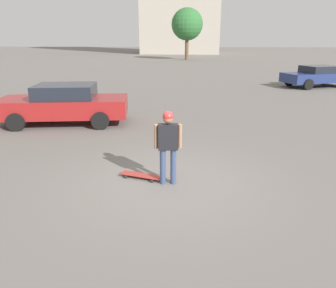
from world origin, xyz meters
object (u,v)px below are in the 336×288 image
object	(u,v)px
person	(168,140)
car_parked_near	(64,104)
skateboard	(141,175)
car_parked_far	(317,76)

from	to	relation	value
person	car_parked_near	bearing A→B (deg)	123.78
skateboard	car_parked_near	bearing A→B (deg)	-36.41
person	car_parked_far	size ratio (longest dim) A/B	0.34
person	skateboard	xyz separation A→B (m)	(-0.64, 0.22, -0.92)
skateboard	car_parked_far	xyz separation A→B (m)	(8.86, 15.46, 0.65)
person	skateboard	world-z (taller)	person
car_parked_near	car_parked_far	size ratio (longest dim) A/B	1.02
car_parked_far	car_parked_near	bearing A→B (deg)	18.24
person	car_parked_near	size ratio (longest dim) A/B	0.33
skateboard	car_parked_near	world-z (taller)	car_parked_near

